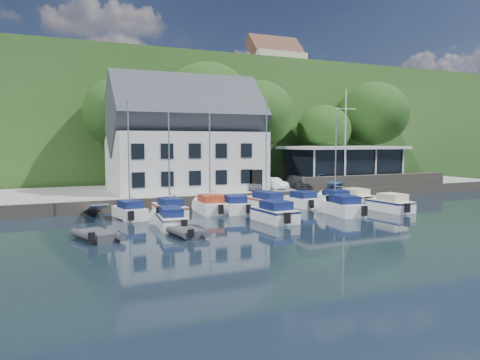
% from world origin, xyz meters
% --- Properties ---
extents(ground, '(180.00, 180.00, 0.00)m').
position_xyz_m(ground, '(0.00, 0.00, 0.00)').
color(ground, black).
rests_on(ground, ground).
extents(quay, '(60.00, 13.00, 1.00)m').
position_xyz_m(quay, '(0.00, 17.50, 0.50)').
color(quay, gray).
rests_on(quay, ground).
extents(quay_face, '(60.00, 0.30, 1.00)m').
position_xyz_m(quay_face, '(0.00, 11.00, 0.50)').
color(quay_face, '#635A4F').
rests_on(quay_face, ground).
extents(hillside, '(160.00, 75.00, 16.00)m').
position_xyz_m(hillside, '(0.00, 62.00, 8.00)').
color(hillside, '#244B1C').
rests_on(hillside, ground).
extents(field_patch, '(50.00, 30.00, 0.30)m').
position_xyz_m(field_patch, '(8.00, 70.00, 16.15)').
color(field_patch, '#4C5D2E').
rests_on(field_patch, hillside).
extents(farmhouse, '(10.40, 7.00, 8.20)m').
position_xyz_m(farmhouse, '(22.00, 52.00, 20.10)').
color(farmhouse, beige).
rests_on(farmhouse, hillside).
extents(harbor_building, '(14.40, 8.20, 8.70)m').
position_xyz_m(harbor_building, '(-7.00, 16.50, 5.35)').
color(harbor_building, silver).
rests_on(harbor_building, quay).
extents(club_pavilion, '(13.20, 7.20, 4.10)m').
position_xyz_m(club_pavilion, '(11.00, 16.00, 3.05)').
color(club_pavilion, black).
rests_on(club_pavilion, quay).
extents(seawall, '(18.00, 0.50, 1.20)m').
position_xyz_m(seawall, '(12.00, 11.40, 1.60)').
color(seawall, '#635A4F').
rests_on(seawall, quay).
extents(gangway, '(1.20, 6.00, 1.40)m').
position_xyz_m(gangway, '(-16.50, 9.00, 0.00)').
color(gangway, '#BABABE').
rests_on(gangway, ground).
extents(car_silver, '(2.24, 3.85, 1.23)m').
position_xyz_m(car_silver, '(-1.90, 13.87, 1.62)').
color(car_silver, '#A0A0A5').
rests_on(car_silver, quay).
extents(car_white, '(1.84, 3.57, 1.12)m').
position_xyz_m(car_white, '(0.83, 13.36, 1.56)').
color(car_white, white).
rests_on(car_white, quay).
extents(car_dgrey, '(2.09, 4.40, 1.24)m').
position_xyz_m(car_dgrey, '(3.37, 13.11, 1.62)').
color(car_dgrey, '#302F35').
rests_on(car_dgrey, quay).
extents(car_blue, '(2.81, 4.47, 1.43)m').
position_xyz_m(car_blue, '(6.17, 13.09, 1.71)').
color(car_blue, '#2F5991').
rests_on(car_blue, quay).
extents(flagpole, '(2.37, 0.20, 9.88)m').
position_xyz_m(flagpole, '(8.47, 12.28, 5.94)').
color(flagpole, silver).
rests_on(flagpole, quay).
extents(tree_1, '(8.16, 8.16, 11.15)m').
position_xyz_m(tree_1, '(-11.86, 21.96, 6.57)').
color(tree_1, '#133810').
rests_on(tree_1, quay).
extents(tree_2, '(9.65, 9.65, 13.19)m').
position_xyz_m(tree_2, '(-2.90, 21.65, 7.59)').
color(tree_2, '#133810').
rests_on(tree_2, quay).
extents(tree_3, '(8.49, 8.49, 11.61)m').
position_xyz_m(tree_3, '(3.31, 21.72, 6.80)').
color(tree_3, '#133810').
rests_on(tree_3, quay).
extents(tree_4, '(6.63, 6.63, 9.05)m').
position_xyz_m(tree_4, '(12.11, 21.40, 5.53)').
color(tree_4, '#133810').
rests_on(tree_4, quay).
extents(tree_5, '(8.98, 8.98, 12.27)m').
position_xyz_m(tree_5, '(20.04, 21.71, 7.14)').
color(tree_5, '#133810').
rests_on(tree_5, quay).
extents(boat_r1_0, '(2.49, 5.11, 8.23)m').
position_xyz_m(boat_r1_0, '(-14.23, 7.49, 4.11)').
color(boat_r1_0, white).
rests_on(boat_r1_0, ground).
extents(boat_r1_1, '(2.03, 5.74, 8.55)m').
position_xyz_m(boat_r1_1, '(-11.28, 7.36, 4.27)').
color(boat_r1_1, white).
rests_on(boat_r1_1, ground).
extents(boat_r1_2, '(2.27, 5.35, 8.82)m').
position_xyz_m(boat_r1_2, '(-7.92, 7.69, 4.41)').
color(boat_r1_2, white).
rests_on(boat_r1_2, ground).
extents(boat_r1_3, '(2.63, 5.31, 1.37)m').
position_xyz_m(boat_r1_3, '(-6.05, 7.15, 0.69)').
color(boat_r1_3, white).
rests_on(boat_r1_3, ground).
extents(boat_r1_4, '(2.70, 6.89, 9.09)m').
position_xyz_m(boat_r1_4, '(-2.93, 7.71, 4.55)').
color(boat_r1_4, white).
rests_on(boat_r1_4, ground).
extents(boat_r1_5, '(2.68, 5.20, 1.37)m').
position_xyz_m(boat_r1_5, '(0.46, 7.57, 0.68)').
color(boat_r1_5, white).
rests_on(boat_r1_5, ground).
extents(boat_r1_6, '(2.27, 5.31, 8.60)m').
position_xyz_m(boat_r1_6, '(3.51, 7.01, 4.30)').
color(boat_r1_6, white).
rests_on(boat_r1_6, ground).
extents(boat_r1_7, '(2.20, 5.38, 1.42)m').
position_xyz_m(boat_r1_7, '(5.82, 7.26, 0.71)').
color(boat_r1_7, white).
rests_on(boat_r1_7, ground).
extents(boat_r2_0, '(2.33, 5.91, 1.37)m').
position_xyz_m(boat_r2_0, '(-12.55, 2.79, 0.68)').
color(boat_r2_0, white).
rests_on(boat_r2_0, ground).
extents(boat_r2_2, '(2.42, 5.40, 1.49)m').
position_xyz_m(boat_r2_2, '(-5.23, 2.03, 0.75)').
color(boat_r2_2, white).
rests_on(boat_r2_2, ground).
extents(boat_r2_3, '(2.76, 6.06, 1.52)m').
position_xyz_m(boat_r2_3, '(1.07, 2.66, 0.76)').
color(boat_r2_3, white).
rests_on(boat_r2_3, ground).
extents(boat_r2_4, '(2.41, 5.45, 1.46)m').
position_xyz_m(boat_r2_4, '(5.62, 2.47, 0.73)').
color(boat_r2_4, white).
rests_on(boat_r2_4, ground).
extents(dinghy_0, '(2.78, 3.52, 0.72)m').
position_xyz_m(dinghy_0, '(-17.39, 0.77, 0.36)').
color(dinghy_0, '#36363B').
rests_on(dinghy_0, ground).
extents(dinghy_1, '(2.01, 2.96, 0.65)m').
position_xyz_m(dinghy_1, '(-12.41, -0.25, 0.32)').
color(dinghy_1, '#36363B').
rests_on(dinghy_1, ground).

